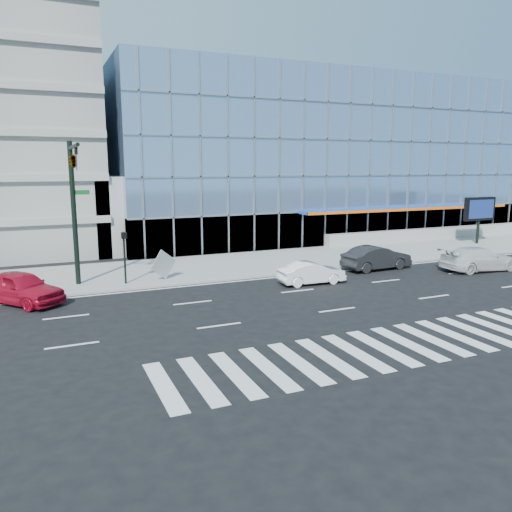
{
  "coord_description": "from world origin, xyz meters",
  "views": [
    {
      "loc": [
        -12.83,
        -23.58,
        6.83
      ],
      "look_at": [
        -1.2,
        3.0,
        1.55
      ],
      "focal_mm": 35.0,
      "sensor_mm": 36.0,
      "label": 1
    }
  ],
  "objects_px": {
    "marquee_sign": "(479,210)",
    "dark_sedan": "(376,258)",
    "ped_signal_post": "(124,249)",
    "white_suv": "(479,259)",
    "traffic_signal": "(74,178)",
    "red_sedan": "(21,288)",
    "white_sedan": "(311,273)",
    "tilted_panel": "(163,264)"
  },
  "relations": [
    {
      "from": "marquee_sign",
      "to": "dark_sedan",
      "type": "distance_m",
      "value": 15.47
    },
    {
      "from": "marquee_sign",
      "to": "dark_sedan",
      "type": "relative_size",
      "value": 0.83
    },
    {
      "from": "ped_signal_post",
      "to": "white_suv",
      "type": "distance_m",
      "value": 22.62
    },
    {
      "from": "traffic_signal",
      "to": "marquee_sign",
      "type": "height_order",
      "value": "traffic_signal"
    },
    {
      "from": "marquee_sign",
      "to": "red_sedan",
      "type": "xyz_separation_m",
      "value": [
        -35.91,
        -4.68,
        -2.24
      ]
    },
    {
      "from": "ped_signal_post",
      "to": "white_sedan",
      "type": "distance_m",
      "value": 10.82
    },
    {
      "from": "white_suv",
      "to": "white_sedan",
      "type": "height_order",
      "value": "white_suv"
    },
    {
      "from": "traffic_signal",
      "to": "white_suv",
      "type": "height_order",
      "value": "traffic_signal"
    },
    {
      "from": "white_suv",
      "to": "dark_sedan",
      "type": "relative_size",
      "value": 1.11
    },
    {
      "from": "white_sedan",
      "to": "tilted_panel",
      "type": "relative_size",
      "value": 3.04
    },
    {
      "from": "red_sedan",
      "to": "tilted_panel",
      "type": "height_order",
      "value": "tilted_panel"
    },
    {
      "from": "red_sedan",
      "to": "white_sedan",
      "type": "bearing_deg",
      "value": -47.13
    },
    {
      "from": "white_sedan",
      "to": "tilted_panel",
      "type": "distance_m",
      "value": 8.73
    },
    {
      "from": "white_sedan",
      "to": "dark_sedan",
      "type": "xyz_separation_m",
      "value": [
        6.0,
        1.82,
        0.14
      ]
    },
    {
      "from": "marquee_sign",
      "to": "tilted_panel",
      "type": "bearing_deg",
      "value": -174.15
    },
    {
      "from": "white_sedan",
      "to": "red_sedan",
      "type": "relative_size",
      "value": 0.82
    },
    {
      "from": "traffic_signal",
      "to": "white_suv",
      "type": "bearing_deg",
      "value": -10.51
    },
    {
      "from": "white_suv",
      "to": "red_sedan",
      "type": "distance_m",
      "value": 27.65
    },
    {
      "from": "traffic_signal",
      "to": "ped_signal_post",
      "type": "relative_size",
      "value": 2.67
    },
    {
      "from": "marquee_sign",
      "to": "tilted_panel",
      "type": "height_order",
      "value": "marquee_sign"
    },
    {
      "from": "tilted_panel",
      "to": "white_sedan",
      "type": "bearing_deg",
      "value": -49.4
    },
    {
      "from": "ped_signal_post",
      "to": "dark_sedan",
      "type": "xyz_separation_m",
      "value": [
        16.04,
        -1.94,
        -1.35
      ]
    },
    {
      "from": "marquee_sign",
      "to": "traffic_signal",
      "type": "bearing_deg",
      "value": -174.08
    },
    {
      "from": "marquee_sign",
      "to": "white_sedan",
      "type": "bearing_deg",
      "value": -161.6
    },
    {
      "from": "traffic_signal",
      "to": "marquee_sign",
      "type": "relative_size",
      "value": 2.0
    },
    {
      "from": "traffic_signal",
      "to": "red_sedan",
      "type": "relative_size",
      "value": 1.66
    },
    {
      "from": "tilted_panel",
      "to": "red_sedan",
      "type": "bearing_deg",
      "value": 170.39
    },
    {
      "from": "traffic_signal",
      "to": "red_sedan",
      "type": "bearing_deg",
      "value": -156.66
    },
    {
      "from": "white_suv",
      "to": "white_sedan",
      "type": "xyz_separation_m",
      "value": [
        -12.0,
        1.17,
        -0.12
      ]
    },
    {
      "from": "traffic_signal",
      "to": "white_suv",
      "type": "xyz_separation_m",
      "value": [
        24.54,
        -4.55,
        -5.39
      ]
    },
    {
      "from": "dark_sedan",
      "to": "white_suv",
      "type": "bearing_deg",
      "value": -120.33
    },
    {
      "from": "dark_sedan",
      "to": "red_sedan",
      "type": "distance_m",
      "value": 21.45
    },
    {
      "from": "marquee_sign",
      "to": "red_sedan",
      "type": "relative_size",
      "value": 0.83
    },
    {
      "from": "dark_sedan",
      "to": "tilted_panel",
      "type": "height_order",
      "value": "tilted_panel"
    },
    {
      "from": "white_sedan",
      "to": "red_sedan",
      "type": "bearing_deg",
      "value": 84.33
    },
    {
      "from": "traffic_signal",
      "to": "tilted_panel",
      "type": "bearing_deg",
      "value": 6.37
    },
    {
      "from": "marquee_sign",
      "to": "tilted_panel",
      "type": "xyz_separation_m",
      "value": [
        -28.26,
        -2.89,
        -2.01
      ]
    },
    {
      "from": "white_sedan",
      "to": "red_sedan",
      "type": "distance_m",
      "value": 15.6
    },
    {
      "from": "white_sedan",
      "to": "dark_sedan",
      "type": "distance_m",
      "value": 6.27
    },
    {
      "from": "marquee_sign",
      "to": "red_sedan",
      "type": "distance_m",
      "value": 36.28
    },
    {
      "from": "white_sedan",
      "to": "red_sedan",
      "type": "height_order",
      "value": "red_sedan"
    },
    {
      "from": "white_suv",
      "to": "red_sedan",
      "type": "bearing_deg",
      "value": 88.66
    }
  ]
}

